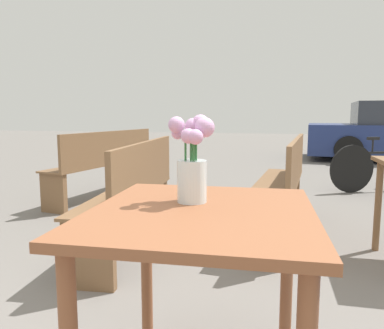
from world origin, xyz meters
TOP-DOWN VIEW (x-y plane):
  - table_front at (0.00, 0.00)m, footprint 0.77×0.84m
  - flower_vase at (-0.05, 0.09)m, footprint 0.16×0.16m
  - bench_near at (-0.85, 1.47)m, footprint 0.49×1.56m
  - bench_middle at (0.29, 2.16)m, footprint 0.51×1.78m
  - bench_far at (-1.90, 3.09)m, footprint 0.67×1.82m
  - bicycle at (1.59, 4.39)m, footprint 1.44×0.77m

SIDE VIEW (x-z plane):
  - bicycle at x=1.59m, z-range -0.03..0.72m
  - bench_near at x=-0.85m, z-range 0.03..0.88m
  - bench_middle at x=0.29m, z-range 0.04..0.89m
  - bench_far at x=-1.90m, z-range 0.04..0.89m
  - table_front at x=0.00m, z-range 0.25..0.99m
  - flower_vase at x=-0.05m, z-range 0.73..1.04m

